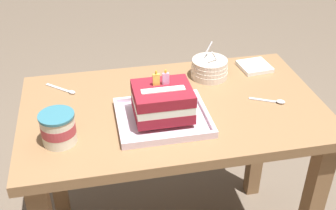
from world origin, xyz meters
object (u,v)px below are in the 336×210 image
at_px(foil_tray, 163,118).
at_px(serving_spoon_near_tray, 276,101).
at_px(ice_cream_tub, 58,128).
at_px(napkin_pile, 255,66).
at_px(birthday_cake, 163,101).
at_px(bowl_stack, 209,68).
at_px(serving_spoon_by_bowls, 66,90).

xyz_separation_m(foil_tray, serving_spoon_near_tray, (0.40, 0.03, -0.00)).
bearing_deg(ice_cream_tub, napkin_pile, 23.62).
distance_m(birthday_cake, serving_spoon_near_tray, 0.41).
xyz_separation_m(foil_tray, bowl_stack, (0.23, 0.25, 0.03)).
bearing_deg(napkin_pile, serving_spoon_by_bowls, -177.63).
height_order(bowl_stack, serving_spoon_by_bowls, bowl_stack).
height_order(foil_tray, napkin_pile, foil_tray).
height_order(bowl_stack, serving_spoon_near_tray, bowl_stack).
relative_size(foil_tray, birthday_cake, 1.62).
bearing_deg(foil_tray, birthday_cake, 90.00).
bearing_deg(serving_spoon_by_bowls, serving_spoon_near_tray, -17.39).
relative_size(serving_spoon_near_tray, serving_spoon_by_bowls, 1.06).
xyz_separation_m(foil_tray, serving_spoon_by_bowls, (-0.31, 0.25, -0.00)).
relative_size(foil_tray, ice_cream_tub, 2.79).
relative_size(bowl_stack, serving_spoon_near_tray, 1.18).
xyz_separation_m(serving_spoon_by_bowls, napkin_pile, (0.73, 0.03, 0.00)).
bearing_deg(foil_tray, serving_spoon_by_bowls, 140.89).
distance_m(birthday_cake, ice_cream_tub, 0.33).
distance_m(birthday_cake, bowl_stack, 0.34).
xyz_separation_m(birthday_cake, bowl_stack, (0.23, 0.25, -0.04)).
bearing_deg(ice_cream_tub, serving_spoon_near_tray, 5.88).
relative_size(foil_tray, serving_spoon_by_bowls, 2.66).
relative_size(serving_spoon_by_bowls, napkin_pile, 0.90).
xyz_separation_m(birthday_cake, serving_spoon_near_tray, (0.40, 0.03, -0.07)).
bearing_deg(bowl_stack, foil_tray, -132.42).
distance_m(serving_spoon_by_bowls, napkin_pile, 0.73).
distance_m(foil_tray, birthday_cake, 0.07).
bearing_deg(serving_spoon_near_tray, bowl_stack, 127.85).
distance_m(foil_tray, bowl_stack, 0.34).
bearing_deg(serving_spoon_near_tray, foil_tray, -176.21).
xyz_separation_m(birthday_cake, napkin_pile, (0.42, 0.28, -0.06)).
distance_m(bowl_stack, serving_spoon_by_bowls, 0.54).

